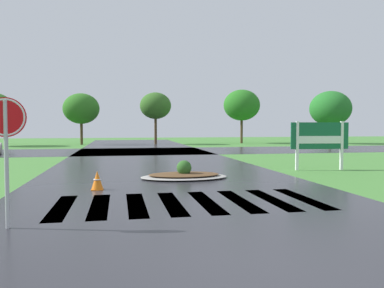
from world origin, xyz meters
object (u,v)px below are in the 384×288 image
Objects in this scene: stop_sign at (6,131)px; traffic_cone at (97,181)px; estate_billboard at (320,138)px; median_island at (184,175)px.

stop_sign reaches higher than traffic_cone.
estate_billboard reaches higher than median_island.
estate_billboard is 0.80× the size of median_island.
estate_billboard is 6.73m from median_island.
stop_sign is 4.26× the size of traffic_cone.
estate_billboard is 4.42× the size of traffic_cone.
traffic_cone is (1.46, 4.32, -1.59)m from stop_sign.
estate_billboard is at bearing 21.38° from traffic_cone.
median_island is (4.53, 6.43, -1.75)m from stop_sign.
stop_sign is at bearing -108.63° from traffic_cone.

